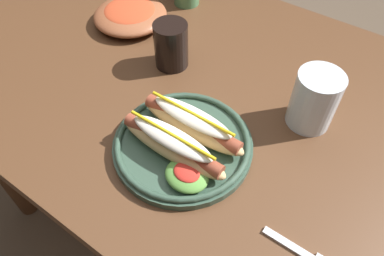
{
  "coord_description": "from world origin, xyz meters",
  "views": [
    {
      "loc": [
        0.29,
        -0.49,
        1.29
      ],
      "look_at": [
        0.04,
        -0.14,
        0.77
      ],
      "focal_mm": 33.86,
      "sensor_mm": 36.0,
      "label": 1
    }
  ],
  "objects": [
    {
      "name": "ground_plane",
      "position": [
        0.0,
        0.0,
        0.0
      ],
      "size": [
        8.0,
        8.0,
        0.0
      ],
      "primitive_type": "plane",
      "color": "brown"
    },
    {
      "name": "fork",
      "position": [
        0.32,
        -0.23,
        0.74
      ],
      "size": [
        0.12,
        0.03,
        0.0
      ],
      "rotation": [
        0.0,
        0.0,
        -0.0
      ],
      "color": "silver",
      "rests_on": "dining_table"
    },
    {
      "name": "side_bowl",
      "position": [
        -0.31,
        0.08,
        0.76
      ],
      "size": [
        0.19,
        0.19,
        0.05
      ],
      "color": "brown",
      "rests_on": "dining_table"
    },
    {
      "name": "water_cup",
      "position": [
        0.21,
        0.03,
        0.8
      ],
      "size": [
        0.09,
        0.09,
        0.12
      ],
      "primitive_type": "cylinder",
      "color": "silver",
      "rests_on": "dining_table"
    },
    {
      "name": "soda_cup",
      "position": [
        -0.12,
        0.01,
        0.79
      ],
      "size": [
        0.08,
        0.08,
        0.11
      ],
      "primitive_type": "cylinder",
      "color": "black",
      "rests_on": "dining_table"
    },
    {
      "name": "dining_table",
      "position": [
        0.0,
        0.0,
        0.64
      ],
      "size": [
        1.41,
        0.81,
        0.74
      ],
      "color": "#51331E",
      "rests_on": "ground_plane"
    },
    {
      "name": "hot_dog_plate",
      "position": [
        0.05,
        -0.17,
        0.77
      ],
      "size": [
        0.26,
        0.26,
        0.08
      ],
      "color": "#334C3D",
      "rests_on": "dining_table"
    }
  ]
}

